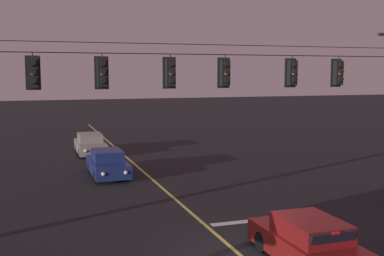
% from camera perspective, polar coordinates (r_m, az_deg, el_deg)
% --- Properties ---
extents(ground_plane, '(180.00, 180.00, 0.00)m').
position_cam_1_polar(ground_plane, '(15.16, 5.83, -14.77)').
color(ground_plane, black).
extents(lane_centre_stripe, '(0.14, 60.00, 0.01)m').
position_cam_1_polar(lane_centre_stripe, '(23.94, -3.83, -6.78)').
color(lane_centre_stripe, '#D1C64C').
rests_on(lane_centre_stripe, ground).
extents(stop_bar_paint, '(3.40, 0.36, 0.01)m').
position_cam_1_polar(stop_bar_paint, '(18.57, 7.27, -10.75)').
color(stop_bar_paint, silver).
rests_on(stop_bar_paint, ground).
extents(signal_span_assembly, '(18.94, 0.32, 7.56)m').
position_cam_1_polar(signal_span_assembly, '(17.63, 1.03, 1.41)').
color(signal_span_assembly, '#2D2116').
rests_on(signal_span_assembly, ground).
extents(traffic_light_leftmost, '(0.48, 0.41, 1.22)m').
position_cam_1_polar(traffic_light_leftmost, '(16.53, -18.20, 6.20)').
color(traffic_light_leftmost, black).
extents(traffic_light_left_inner, '(0.48, 0.41, 1.22)m').
position_cam_1_polar(traffic_light_left_inner, '(16.69, -10.52, 6.42)').
color(traffic_light_left_inner, black).
extents(traffic_light_centre, '(0.48, 0.41, 1.22)m').
position_cam_1_polar(traffic_light_centre, '(17.19, -2.55, 6.52)').
color(traffic_light_centre, black).
extents(traffic_light_right_inner, '(0.48, 0.41, 1.22)m').
position_cam_1_polar(traffic_light_right_inner, '(17.88, 3.92, 6.51)').
color(traffic_light_right_inner, black).
extents(traffic_light_rightmost, '(0.48, 0.41, 1.22)m').
position_cam_1_polar(traffic_light_rightmost, '(19.12, 11.73, 6.38)').
color(traffic_light_rightmost, black).
extents(traffic_light_far_right, '(0.48, 0.41, 1.22)m').
position_cam_1_polar(traffic_light_far_right, '(20.24, 16.84, 6.24)').
color(traffic_light_far_right, black).
extents(car_waiting_near_lane, '(1.80, 4.33, 1.39)m').
position_cam_1_polar(car_waiting_near_lane, '(14.63, 13.59, -13.03)').
color(car_waiting_near_lane, maroon).
rests_on(car_waiting_near_lane, ground).
extents(car_oncoming_lead, '(1.80, 4.42, 1.39)m').
position_cam_1_polar(car_oncoming_lead, '(26.42, -9.88, -4.17)').
color(car_oncoming_lead, navy).
rests_on(car_oncoming_lead, ground).
extents(car_oncoming_trailing, '(1.80, 4.42, 1.39)m').
position_cam_1_polar(car_oncoming_trailing, '(33.73, -11.88, -1.91)').
color(car_oncoming_trailing, gray).
rests_on(car_oncoming_trailing, ground).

